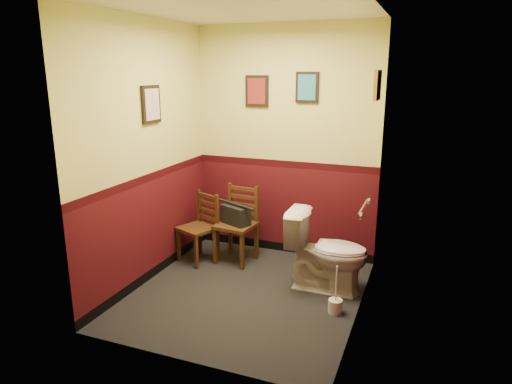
{
  "coord_description": "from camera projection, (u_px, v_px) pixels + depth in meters",
  "views": [
    {
      "loc": [
        1.6,
        -3.88,
        2.18
      ],
      "look_at": [
        0.0,
        0.25,
        1.0
      ],
      "focal_mm": 32.0,
      "sensor_mm": 36.0,
      "label": 1
    }
  ],
  "objects": [
    {
      "name": "floor",
      "position": [
        247.0,
        293.0,
        4.61
      ],
      "size": [
        2.2,
        2.4,
        0.0
      ],
      "primitive_type": "cube",
      "color": "black",
      "rests_on": "ground"
    },
    {
      "name": "ceiling",
      "position": [
        245.0,
        8.0,
        3.92
      ],
      "size": [
        2.2,
        2.4,
        0.0
      ],
      "primitive_type": "cube",
      "rotation": [
        3.14,
        0.0,
        0.0
      ],
      "color": "silver",
      "rests_on": "ground"
    },
    {
      "name": "wall_back",
      "position": [
        285.0,
        144.0,
        5.35
      ],
      "size": [
        2.2,
        0.0,
        2.7
      ],
      "primitive_type": "cube",
      "rotation": [
        1.57,
        0.0,
        0.0
      ],
      "color": "#420C14",
      "rests_on": "ground"
    },
    {
      "name": "wall_front",
      "position": [
        181.0,
        194.0,
        3.18
      ],
      "size": [
        2.2,
        0.0,
        2.7
      ],
      "primitive_type": "cube",
      "rotation": [
        -1.57,
        0.0,
        0.0
      ],
      "color": "#420C14",
      "rests_on": "ground"
    },
    {
      "name": "wall_left",
      "position": [
        147.0,
        155.0,
        4.65
      ],
      "size": [
        0.0,
        2.4,
        2.7
      ],
      "primitive_type": "cube",
      "rotation": [
        1.57,
        0.0,
        1.57
      ],
      "color": "#420C14",
      "rests_on": "ground"
    },
    {
      "name": "wall_right",
      "position": [
        366.0,
        171.0,
        3.88
      ],
      "size": [
        0.0,
        2.4,
        2.7
      ],
      "primitive_type": "cube",
      "rotation": [
        1.57,
        0.0,
        -1.57
      ],
      "color": "#420C14",
      "rests_on": "ground"
    },
    {
      "name": "grab_bar",
      "position": [
        364.0,
        208.0,
        4.22
      ],
      "size": [
        0.05,
        0.56,
        0.06
      ],
      "color": "silver",
      "rests_on": "wall_right"
    },
    {
      "name": "framed_print_back_a",
      "position": [
        257.0,
        91.0,
        5.3
      ],
      "size": [
        0.28,
        0.04,
        0.36
      ],
      "color": "black",
      "rests_on": "wall_back"
    },
    {
      "name": "framed_print_back_b",
      "position": [
        307.0,
        87.0,
        5.07
      ],
      "size": [
        0.26,
        0.04,
        0.34
      ],
      "color": "black",
      "rests_on": "wall_back"
    },
    {
      "name": "framed_print_left",
      "position": [
        151.0,
        104.0,
        4.6
      ],
      "size": [
        0.04,
        0.3,
        0.38
      ],
      "color": "black",
      "rests_on": "wall_left"
    },
    {
      "name": "framed_print_right",
      "position": [
        377.0,
        85.0,
        4.25
      ],
      "size": [
        0.04,
        0.34,
        0.28
      ],
      "color": "olive",
      "rests_on": "wall_right"
    },
    {
      "name": "toilet",
      "position": [
        327.0,
        252.0,
        4.61
      ],
      "size": [
        0.84,
        0.48,
        0.81
      ],
      "primitive_type": "imported",
      "rotation": [
        0.0,
        0.0,
        1.59
      ],
      "color": "white",
      "rests_on": "floor"
    },
    {
      "name": "toilet_brush",
      "position": [
        335.0,
        305.0,
        4.23
      ],
      "size": [
        0.13,
        0.13,
        0.47
      ],
      "color": "silver",
      "rests_on": "floor"
    },
    {
      "name": "chair_left",
      "position": [
        200.0,
        228.0,
        5.33
      ],
      "size": [
        0.49,
        0.49,
        0.81
      ],
      "rotation": [
        0.0,
        0.0,
        -0.38
      ],
      "color": "#472C15",
      "rests_on": "floor"
    },
    {
      "name": "chair_right",
      "position": [
        238.0,
        224.0,
        5.32
      ],
      "size": [
        0.45,
        0.45,
        0.89
      ],
      "rotation": [
        0.0,
        0.0,
        -0.1
      ],
      "color": "#472C15",
      "rests_on": "floor"
    },
    {
      "name": "handbag",
      "position": [
        236.0,
        215.0,
        5.25
      ],
      "size": [
        0.38,
        0.29,
        0.25
      ],
      "rotation": [
        0.0,
        0.0,
        -0.41
      ],
      "color": "black",
      "rests_on": "chair_right"
    },
    {
      "name": "tp_stack",
      "position": [
        310.0,
        256.0,
        5.34
      ],
      "size": [
        0.21,
        0.11,
        0.18
      ],
      "color": "silver",
      "rests_on": "floor"
    }
  ]
}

